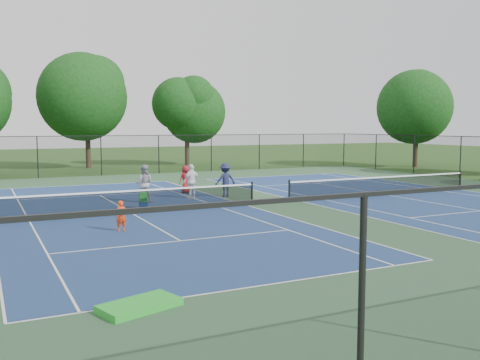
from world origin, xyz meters
name	(u,v)px	position (x,y,z in m)	size (l,w,h in m)	color
ground	(271,202)	(0.00, 0.00, 0.00)	(140.00, 140.00, 0.00)	#234716
court_pad	(271,202)	(0.00, 0.00, 0.00)	(36.00, 36.00, 0.01)	#2A4B2D
tennis_court_left	(130,210)	(-7.00, 0.00, 0.10)	(12.00, 23.83, 1.07)	navy
tennis_court_right	(382,193)	(7.00, 0.00, 0.10)	(12.00, 23.83, 1.07)	navy
perimeter_fence	(271,170)	(0.00, 0.00, 1.60)	(36.08, 36.08, 3.02)	black
tree_back_b	(87,93)	(-4.00, 26.00, 6.60)	(7.60, 7.60, 10.03)	#2D2116
tree_back_c	(187,107)	(5.00, 25.00, 5.48)	(6.00, 6.00, 8.40)	#2D2116
tree_side_e	(417,103)	(23.00, 14.00, 5.81)	(6.60, 6.60, 8.87)	#2D2116
child_player	(122,216)	(-8.32, -3.91, 0.55)	(0.40, 0.26, 1.10)	#F83E10
instructor	(144,183)	(-5.55, 2.83, 0.93)	(0.90, 0.70, 1.86)	gray
bystander_a	(192,181)	(-2.94, 3.13, 0.89)	(1.05, 0.44, 1.78)	white
bystander_b	(225,180)	(-1.14, 2.88, 0.89)	(1.16, 0.66, 1.79)	#1C203E
bystander_c	(186,179)	(-2.44, 5.36, 0.77)	(0.76, 0.49, 1.55)	maroon
ball_crate	(143,205)	(-6.19, 0.78, 0.16)	(0.38, 0.31, 0.33)	#154493
ball_hopper	(143,197)	(-6.19, 0.78, 0.54)	(0.34, 0.28, 0.43)	green
green_tarp	(139,305)	(-9.97, -12.18, 0.08)	(1.62, 0.85, 0.15)	green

